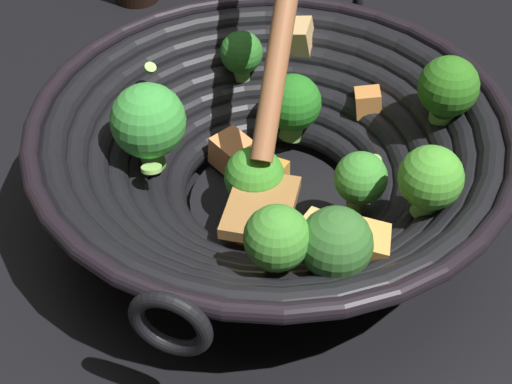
# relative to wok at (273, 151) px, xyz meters

# --- Properties ---
(ground_plane) EXTENTS (4.00, 4.00, 0.00)m
(ground_plane) POSITION_rel_wok_xyz_m (0.00, 0.00, -0.06)
(ground_plane) COLOR black
(wok) EXTENTS (0.42, 0.38, 0.25)m
(wok) POSITION_rel_wok_xyz_m (0.00, 0.00, 0.00)
(wok) COLOR black
(wok) RESTS_ON ground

